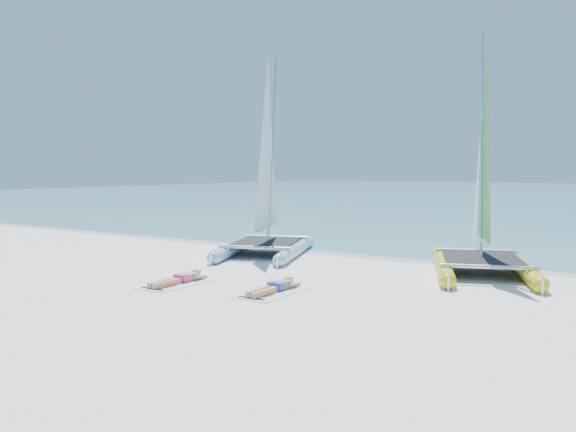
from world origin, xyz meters
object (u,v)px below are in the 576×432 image
Objects in this scene: sunbather_a at (180,278)px; towel_b at (270,292)px; catamaran_blue at (267,193)px; towel_a at (175,284)px; sunbather_b at (275,286)px; catamaran_yellow at (482,192)px.

towel_b is at bearing 5.71° from sunbather_a.
sunbather_a is (0.88, -5.17, -1.96)m from catamaran_blue.
sunbather_a is (0.00, 0.19, 0.11)m from towel_a.
towel_b is 1.07× the size of sunbather_b.
catamaran_blue is 4.03× the size of sunbather_b.
towel_b is at bearing -74.00° from catamaran_blue.
towel_a is (0.88, -5.36, -2.07)m from catamaran_blue.
catamaran_blue reaches higher than towel_a.
sunbather_b is (3.44, -4.72, -1.96)m from catamaran_blue.
catamaran_yellow is 3.80× the size of towel_b.
catamaran_yellow reaches higher than sunbather_a.
towel_b is (2.56, 0.26, -0.11)m from sunbather_a.
towel_a is 1.07× the size of sunbather_b.
towel_a and towel_b have the same top height.
sunbather_b reaches higher than towel_a.
towel_b is at bearing 9.92° from towel_a.
catamaran_yellow is at bearing 44.20° from sunbather_a.
sunbather_b is at bearing -72.92° from catamaran_blue.
catamaran_blue reaches higher than sunbather_b.
catamaran_yellow is at bearing 57.55° from sunbather_b.
sunbather_b reaches higher than towel_b.
catamaran_blue reaches higher than sunbather_a.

